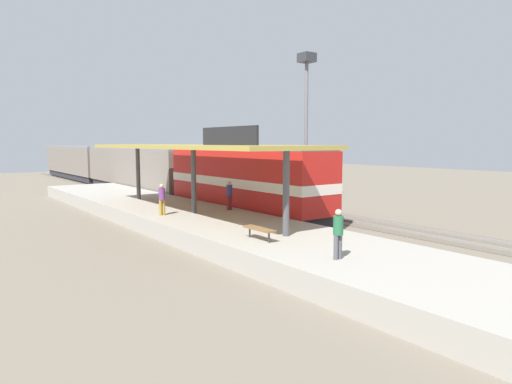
{
  "coord_description": "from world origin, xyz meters",
  "views": [
    {
      "loc": [
        -16.95,
        -22.67,
        4.82
      ],
      "look_at": [
        -1.38,
        -1.49,
        2.0
      ],
      "focal_mm": 32.33,
      "sensor_mm": 36.0,
      "label": 1
    }
  ],
  "objects_px": {
    "locomotive": "(244,180)",
    "passenger_carriage_rear": "(76,162)",
    "light_mast": "(306,97)",
    "person_walking": "(162,198)",
    "platform_bench": "(259,229)",
    "person_waiting": "(338,231)",
    "passenger_carriage_front": "(137,169)",
    "person_boarding": "(229,194)"
  },
  "relations": [
    {
      "from": "locomotive",
      "to": "passenger_carriage_rear",
      "type": "xyz_separation_m",
      "value": [
        0.0,
        38.8,
        -0.1
      ]
    },
    {
      "from": "passenger_carriage_rear",
      "to": "light_mast",
      "type": "distance_m",
      "value": 37.47
    },
    {
      "from": "light_mast",
      "to": "person_walking",
      "type": "distance_m",
      "value": 16.18
    },
    {
      "from": "platform_bench",
      "to": "passenger_carriage_rear",
      "type": "distance_m",
      "value": 48.87
    },
    {
      "from": "platform_bench",
      "to": "passenger_carriage_rear",
      "type": "height_order",
      "value": "passenger_carriage_rear"
    },
    {
      "from": "light_mast",
      "to": "person_waiting",
      "type": "height_order",
      "value": "light_mast"
    },
    {
      "from": "passenger_carriage_front",
      "to": "person_waiting",
      "type": "height_order",
      "value": "passenger_carriage_front"
    },
    {
      "from": "person_walking",
      "to": "person_boarding",
      "type": "bearing_deg",
      "value": -7.57
    },
    {
      "from": "person_boarding",
      "to": "locomotive",
      "type": "bearing_deg",
      "value": 39.48
    },
    {
      "from": "locomotive",
      "to": "person_walking",
      "type": "xyz_separation_m",
      "value": [
        -6.42,
        -1.46,
        -0.56
      ]
    },
    {
      "from": "passenger_carriage_rear",
      "to": "person_waiting",
      "type": "bearing_deg",
      "value": -96.19
    },
    {
      "from": "platform_bench",
      "to": "passenger_carriage_front",
      "type": "distance_m",
      "value": 28.35
    },
    {
      "from": "platform_bench",
      "to": "person_walking",
      "type": "distance_m",
      "value": 8.26
    },
    {
      "from": "person_waiting",
      "to": "person_boarding",
      "type": "relative_size",
      "value": 1.0
    },
    {
      "from": "passenger_carriage_front",
      "to": "person_waiting",
      "type": "xyz_separation_m",
      "value": [
        -5.7,
        -31.74,
        -0.46
      ]
    },
    {
      "from": "platform_bench",
      "to": "light_mast",
      "type": "height_order",
      "value": "light_mast"
    },
    {
      "from": "passenger_carriage_rear",
      "to": "person_waiting",
      "type": "distance_m",
      "value": 52.85
    },
    {
      "from": "locomotive",
      "to": "person_walking",
      "type": "bearing_deg",
      "value": -167.19
    },
    {
      "from": "passenger_carriage_front",
      "to": "light_mast",
      "type": "height_order",
      "value": "light_mast"
    },
    {
      "from": "light_mast",
      "to": "person_boarding",
      "type": "xyz_separation_m",
      "value": [
        -10.22,
        -4.65,
        -6.54
      ]
    },
    {
      "from": "locomotive",
      "to": "passenger_carriage_front",
      "type": "height_order",
      "value": "locomotive"
    },
    {
      "from": "platform_bench",
      "to": "passenger_carriage_front",
      "type": "relative_size",
      "value": 0.09
    },
    {
      "from": "passenger_carriage_rear",
      "to": "platform_bench",
      "type": "bearing_deg",
      "value": -97.05
    },
    {
      "from": "platform_bench",
      "to": "light_mast",
      "type": "xyz_separation_m",
      "value": [
        13.8,
        12.35,
        7.05
      ]
    },
    {
      "from": "person_waiting",
      "to": "locomotive",
      "type": "bearing_deg",
      "value": 67.46
    },
    {
      "from": "platform_bench",
      "to": "passenger_carriage_front",
      "type": "xyz_separation_m",
      "value": [
        6.0,
        27.69,
        0.97
      ]
    },
    {
      "from": "locomotive",
      "to": "person_waiting",
      "type": "height_order",
      "value": "locomotive"
    },
    {
      "from": "passenger_carriage_front",
      "to": "person_waiting",
      "type": "distance_m",
      "value": 32.25
    },
    {
      "from": "locomotive",
      "to": "platform_bench",
      "type": "bearing_deg",
      "value": -121.76
    },
    {
      "from": "person_walking",
      "to": "person_boarding",
      "type": "distance_m",
      "value": 4.04
    },
    {
      "from": "passenger_carriage_front",
      "to": "light_mast",
      "type": "bearing_deg",
      "value": -63.06
    },
    {
      "from": "locomotive",
      "to": "person_boarding",
      "type": "relative_size",
      "value": 8.44
    },
    {
      "from": "platform_bench",
      "to": "person_waiting",
      "type": "distance_m",
      "value": 4.09
    },
    {
      "from": "person_boarding",
      "to": "passenger_carriage_front",
      "type": "bearing_deg",
      "value": 83.11
    },
    {
      "from": "passenger_carriage_rear",
      "to": "person_walking",
      "type": "bearing_deg",
      "value": -99.06
    },
    {
      "from": "passenger_carriage_rear",
      "to": "person_walking",
      "type": "height_order",
      "value": "passenger_carriage_rear"
    },
    {
      "from": "light_mast",
      "to": "person_walking",
      "type": "xyz_separation_m",
      "value": [
        -14.22,
        -4.11,
        -6.54
      ]
    },
    {
      "from": "passenger_carriage_rear",
      "to": "person_waiting",
      "type": "xyz_separation_m",
      "value": [
        -5.7,
        -52.54,
        -0.46
      ]
    },
    {
      "from": "passenger_carriage_front",
      "to": "locomotive",
      "type": "bearing_deg",
      "value": -90.0
    },
    {
      "from": "platform_bench",
      "to": "person_waiting",
      "type": "xyz_separation_m",
      "value": [
        0.3,
        -4.05,
        0.51
      ]
    },
    {
      "from": "person_waiting",
      "to": "light_mast",
      "type": "bearing_deg",
      "value": 50.53
    },
    {
      "from": "light_mast",
      "to": "locomotive",
      "type": "bearing_deg",
      "value": -161.2
    }
  ]
}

